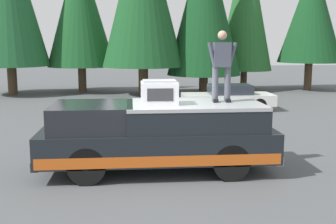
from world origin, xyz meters
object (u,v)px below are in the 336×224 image
(pickup_truck, at_px, (158,135))
(parked_car_white, at_px, (228,97))
(person_on_truck_bed, at_px, (222,64))
(compressor_unit, at_px, (159,92))

(pickup_truck, xyz_separation_m, parked_car_white, (8.85, -3.78, -0.29))
(parked_car_white, bearing_deg, pickup_truck, 156.86)
(parked_car_white, bearing_deg, person_on_truck_bed, 165.66)
(pickup_truck, height_order, compressor_unit, compressor_unit)
(compressor_unit, xyz_separation_m, parked_car_white, (9.02, -3.75, -1.35))
(compressor_unit, relative_size, person_on_truck_bed, 0.50)
(compressor_unit, height_order, parked_car_white, compressor_unit)
(person_on_truck_bed, distance_m, parked_car_white, 9.26)
(person_on_truck_bed, bearing_deg, compressor_unit, 99.72)
(compressor_unit, bearing_deg, pickup_truck, 10.65)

